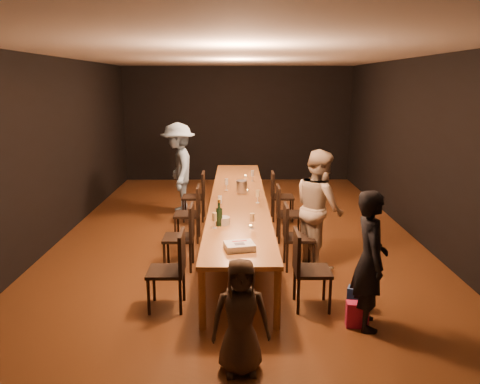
{
  "coord_description": "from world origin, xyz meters",
  "views": [
    {
      "loc": [
        -0.03,
        -7.46,
        2.59
      ],
      "look_at": [
        0.02,
        -0.72,
        1.0
      ],
      "focal_mm": 35.0,
      "sensor_mm": 36.0,
      "label": 1
    }
  ],
  "objects_px": {
    "chair_right_2": "(289,213)",
    "chair_right_3": "(282,196)",
    "table": "(238,200)",
    "chair_right_1": "(299,237)",
    "man_blue": "(179,168)",
    "child": "(241,317)",
    "ice_bucket": "(242,187)",
    "woman_birthday": "(370,260)",
    "champagne_bottle": "(219,213)",
    "chair_left_3": "(194,196)",
    "woman_tan": "(319,208)",
    "chair_left_2": "(187,214)",
    "birthday_cake": "(240,246)",
    "chair_right_0": "(312,270)",
    "chair_left_0": "(166,270)",
    "plate_stack": "(223,221)",
    "chair_left_1": "(178,237)"
  },
  "relations": [
    {
      "from": "chair_right_2",
      "to": "chair_right_3",
      "type": "relative_size",
      "value": 1.0
    },
    {
      "from": "table",
      "to": "chair_right_1",
      "type": "bearing_deg",
      "value": -54.69
    },
    {
      "from": "table",
      "to": "man_blue",
      "type": "height_order",
      "value": "man_blue"
    },
    {
      "from": "child",
      "to": "ice_bucket",
      "type": "height_order",
      "value": "child"
    },
    {
      "from": "chair_right_2",
      "to": "chair_right_1",
      "type": "bearing_deg",
      "value": -0.0
    },
    {
      "from": "woman_birthday",
      "to": "chair_right_1",
      "type": "bearing_deg",
      "value": 20.25
    },
    {
      "from": "chair_right_1",
      "to": "champagne_bottle",
      "type": "bearing_deg",
      "value": -70.71
    },
    {
      "from": "man_blue",
      "to": "child",
      "type": "distance_m",
      "value": 5.55
    },
    {
      "from": "child",
      "to": "table",
      "type": "bearing_deg",
      "value": 85.53
    },
    {
      "from": "chair_left_3",
      "to": "woman_tan",
      "type": "height_order",
      "value": "woman_tan"
    },
    {
      "from": "chair_left_3",
      "to": "chair_right_3",
      "type": "bearing_deg",
      "value": -90.0
    },
    {
      "from": "man_blue",
      "to": "ice_bucket",
      "type": "height_order",
      "value": "man_blue"
    },
    {
      "from": "chair_right_1",
      "to": "chair_left_2",
      "type": "relative_size",
      "value": 1.0
    },
    {
      "from": "birthday_cake",
      "to": "chair_right_0",
      "type": "bearing_deg",
      "value": -7.43
    },
    {
      "from": "woman_birthday",
      "to": "champagne_bottle",
      "type": "xyz_separation_m",
      "value": [
        -1.64,
        1.25,
        0.17
      ]
    },
    {
      "from": "chair_right_1",
      "to": "chair_left_0",
      "type": "distance_m",
      "value": 2.08
    },
    {
      "from": "woman_birthday",
      "to": "woman_tan",
      "type": "distance_m",
      "value": 1.83
    },
    {
      "from": "chair_right_0",
      "to": "woman_tan",
      "type": "relative_size",
      "value": 0.55
    },
    {
      "from": "birthday_cake",
      "to": "child",
      "type": "bearing_deg",
      "value": -102.57
    },
    {
      "from": "chair_right_3",
      "to": "woman_birthday",
      "type": "xyz_separation_m",
      "value": [
        0.53,
        -4.04,
        0.29
      ]
    },
    {
      "from": "woman_tan",
      "to": "plate_stack",
      "type": "relative_size",
      "value": 9.25
    },
    {
      "from": "woman_tan",
      "to": "plate_stack",
      "type": "bearing_deg",
      "value": 96.07
    },
    {
      "from": "chair_left_3",
      "to": "plate_stack",
      "type": "distance_m",
      "value": 2.82
    },
    {
      "from": "chair_left_2",
      "to": "champagne_bottle",
      "type": "xyz_separation_m",
      "value": [
        0.59,
        -1.59,
        0.46
      ]
    },
    {
      "from": "chair_right_1",
      "to": "chair_left_2",
      "type": "xyz_separation_m",
      "value": [
        -1.7,
        1.2,
        0.0
      ]
    },
    {
      "from": "chair_right_1",
      "to": "champagne_bottle",
      "type": "xyz_separation_m",
      "value": [
        -1.11,
        -0.39,
        0.46
      ]
    },
    {
      "from": "table",
      "to": "chair_left_2",
      "type": "xyz_separation_m",
      "value": [
        -0.85,
        0.0,
        -0.24
      ]
    },
    {
      "from": "chair_left_1",
      "to": "woman_tan",
      "type": "relative_size",
      "value": 0.55
    },
    {
      "from": "child",
      "to": "champagne_bottle",
      "type": "xyz_separation_m",
      "value": [
        -0.26,
        2.06,
        0.39
      ]
    },
    {
      "from": "table",
      "to": "chair_left_0",
      "type": "distance_m",
      "value": 2.56
    },
    {
      "from": "plate_stack",
      "to": "chair_right_1",
      "type": "bearing_deg",
      "value": 17.34
    },
    {
      "from": "chair_right_0",
      "to": "woman_birthday",
      "type": "distance_m",
      "value": 0.75
    },
    {
      "from": "table",
      "to": "champagne_bottle",
      "type": "relative_size",
      "value": 16.74
    },
    {
      "from": "chair_left_3",
      "to": "birthday_cake",
      "type": "distance_m",
      "value": 3.79
    },
    {
      "from": "man_blue",
      "to": "champagne_bottle",
      "type": "distance_m",
      "value": 3.47
    },
    {
      "from": "chair_right_0",
      "to": "chair_left_3",
      "type": "height_order",
      "value": "same"
    },
    {
      "from": "woman_birthday",
      "to": "child",
      "type": "bearing_deg",
      "value": 122.91
    },
    {
      "from": "chair_right_1",
      "to": "woman_birthday",
      "type": "height_order",
      "value": "woman_birthday"
    },
    {
      "from": "chair_left_3",
      "to": "champagne_bottle",
      "type": "height_order",
      "value": "champagne_bottle"
    },
    {
      "from": "champagne_bottle",
      "to": "chair_left_2",
      "type": "bearing_deg",
      "value": 110.45
    },
    {
      "from": "chair_right_2",
      "to": "child",
      "type": "relative_size",
      "value": 0.86
    },
    {
      "from": "man_blue",
      "to": "champagne_bottle",
      "type": "xyz_separation_m",
      "value": [
        0.93,
        -3.35,
        0.02
      ]
    },
    {
      "from": "chair_left_2",
      "to": "champagne_bottle",
      "type": "distance_m",
      "value": 1.76
    },
    {
      "from": "table",
      "to": "chair_right_1",
      "type": "distance_m",
      "value": 1.49
    },
    {
      "from": "chair_right_1",
      "to": "chair_left_1",
      "type": "relative_size",
      "value": 1.0
    },
    {
      "from": "chair_left_3",
      "to": "chair_right_0",
      "type": "bearing_deg",
      "value": -154.72
    },
    {
      "from": "chair_right_1",
      "to": "man_blue",
      "type": "distance_m",
      "value": 3.62
    },
    {
      "from": "chair_right_0",
      "to": "chair_left_0",
      "type": "height_order",
      "value": "same"
    },
    {
      "from": "child",
      "to": "birthday_cake",
      "type": "bearing_deg",
      "value": 85.54
    },
    {
      "from": "ice_bucket",
      "to": "birthday_cake",
      "type": "bearing_deg",
      "value": -91.15
    }
  ]
}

